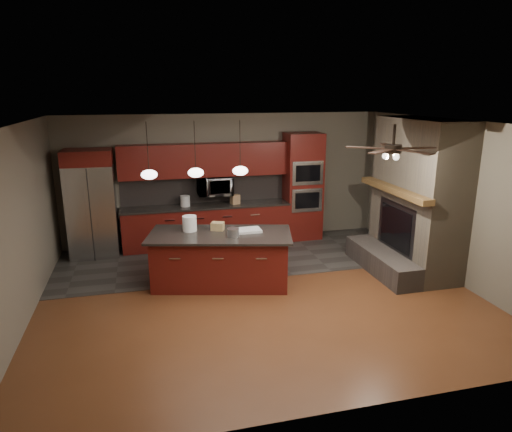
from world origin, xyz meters
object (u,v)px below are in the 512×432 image
object	(u,v)px
oven_tower	(303,187)
counter_bucket	(185,201)
white_bucket	(190,223)
paint_tray	(248,230)
paint_can	(233,232)
cardboard_box	(218,226)
kitchen_island	(220,259)
refrigerator	(92,204)
microwave	(215,186)
counter_box	(235,199)

from	to	relation	value
oven_tower	counter_bucket	size ratio (longest dim) A/B	10.39
white_bucket	paint_tray	world-z (taller)	white_bucket
paint_can	cardboard_box	world-z (taller)	same
kitchen_island	counter_bucket	xyz separation A→B (m)	(-0.38, 2.13, 0.55)
paint_can	oven_tower	bearing A→B (deg)	48.61
refrigerator	paint_can	xyz separation A→B (m)	(2.43, -2.26, -0.09)
microwave	paint_can	size ratio (longest dim) A/B	3.56
paint_tray	counter_box	size ratio (longest dim) A/B	2.14
refrigerator	counter_bucket	world-z (taller)	refrigerator
refrigerator	kitchen_island	bearing A→B (deg)	-42.50
paint_tray	counter_box	world-z (taller)	counter_box
kitchen_island	paint_tray	distance (m)	0.69
kitchen_island	oven_tower	bearing A→B (deg)	57.60
microwave	paint_can	distance (m)	2.41
refrigerator	counter_box	distance (m)	2.93
refrigerator	white_bucket	bearing A→B (deg)	-45.10
refrigerator	counter_bucket	size ratio (longest dim) A/B	9.46
cardboard_box	counter_box	size ratio (longest dim) A/B	1.07
paint_can	cardboard_box	xyz separation A→B (m)	(-0.19, 0.42, 0.00)
paint_can	kitchen_island	bearing A→B (deg)	132.09
counter_bucket	kitchen_island	bearing A→B (deg)	-79.93
oven_tower	kitchen_island	world-z (taller)	oven_tower
kitchen_island	paint_tray	xyz separation A→B (m)	(0.49, 0.00, 0.48)
oven_tower	kitchen_island	size ratio (longest dim) A/B	0.91
paint_can	counter_box	distance (m)	2.34
microwave	oven_tower	bearing A→B (deg)	-1.66
white_bucket	counter_bucket	world-z (taller)	white_bucket
microwave	counter_box	world-z (taller)	microwave
kitchen_island	white_bucket	xyz separation A→B (m)	(-0.48, 0.29, 0.59)
paint_tray	kitchen_island	bearing A→B (deg)	179.94
paint_tray	counter_bucket	distance (m)	2.30
refrigerator	paint_tray	xyz separation A→B (m)	(2.73, -2.05, -0.14)
paint_can	paint_tray	distance (m)	0.37
refrigerator	kitchen_island	world-z (taller)	refrigerator
oven_tower	white_bucket	size ratio (longest dim) A/B	9.01
paint_can	paint_tray	xyz separation A→B (m)	(0.31, 0.21, -0.05)
white_bucket	oven_tower	bearing A→B (deg)	34.07
paint_tray	cardboard_box	xyz separation A→B (m)	(-0.50, 0.21, 0.05)
paint_can	paint_tray	world-z (taller)	paint_can
oven_tower	cardboard_box	size ratio (longest dim) A/B	11.02
refrigerator	counter_bucket	distance (m)	1.86
oven_tower	counter_box	xyz separation A→B (m)	(-1.55, -0.04, -0.19)
cardboard_box	counter_box	world-z (taller)	counter_box
kitchen_island	cardboard_box	distance (m)	0.57
white_bucket	microwave	bearing A→B (deg)	68.53
oven_tower	microwave	size ratio (longest dim) A/B	3.25
oven_tower	counter_bucket	xyz separation A→B (m)	(-2.62, 0.01, -0.18)
kitchen_island	microwave	bearing A→B (deg)	97.16
refrigerator	white_bucket	size ratio (longest dim) A/B	8.20
oven_tower	paint_tray	world-z (taller)	oven_tower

